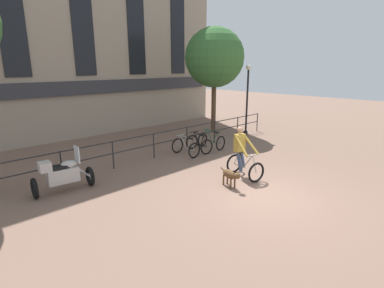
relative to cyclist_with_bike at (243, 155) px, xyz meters
The scene contains 11 objects.
ground_plane 1.81m from the cyclist_with_bike, 121.83° to the right, with size 60.00×60.00×0.00m, color #7A5B4C.
canal_railing 3.90m from the cyclist_with_bike, 102.84° to the left, with size 15.05×0.05×1.05m.
building_facade 10.92m from the cyclist_with_bike, 95.16° to the left, with size 18.00×0.72×11.86m.
cyclist_with_bike is the anchor object (origin of this frame).
dog 1.16m from the cyclist_with_bike, 162.29° to the right, with size 0.39×0.99×0.58m.
parked_motorcycle 5.75m from the cyclist_with_bike, 148.91° to the left, with size 1.78×0.81×1.35m.
parked_bicycle_near_lamp 3.19m from the cyclist_with_bike, 84.31° to the left, with size 0.67×1.12×0.86m.
parked_bicycle_mid_left 3.37m from the cyclist_with_bike, 70.32° to the left, with size 0.80×1.19×0.86m.
parked_bicycle_mid_right 3.72m from the cyclist_with_bike, 58.36° to the left, with size 0.74×1.16×0.86m.
street_lamp 6.71m from the cyclist_with_bike, 34.52° to the left, with size 0.28×0.28×3.75m.
tree_canalside_right 7.98m from the cyclist_with_bike, 49.40° to the left, with size 3.24×3.24×5.75m.
Camera 1 is at (-7.18, -4.34, 3.69)m, focal length 28.00 mm.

